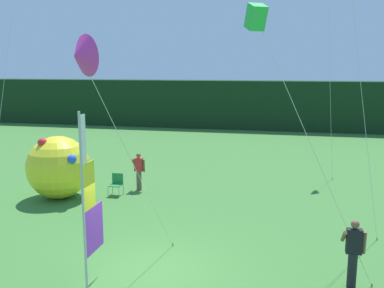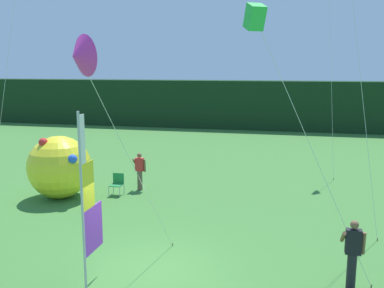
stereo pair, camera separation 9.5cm
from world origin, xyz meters
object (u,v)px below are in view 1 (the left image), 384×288
at_px(person_mid_field, 353,252).
at_px(inflatable_balloon, 58,167).
at_px(folding_chair, 116,183).
at_px(kite_magenta_delta_2, 81,57).
at_px(banner_flag, 89,204).
at_px(person_near_banner, 139,170).
at_px(kite_green_box_3, 257,19).

xyz_separation_m(person_mid_field, inflatable_balloon, (-10.61, 5.03, 0.37)).
bearing_deg(folding_chair, person_mid_field, -34.87).
bearing_deg(inflatable_balloon, kite_magenta_delta_2, -56.17).
xyz_separation_m(banner_flag, person_mid_field, (6.19, 1.24, -1.15)).
relative_size(person_mid_field, folding_chair, 1.91).
bearing_deg(banner_flag, person_near_banner, 101.54).
distance_m(folding_chair, kite_magenta_delta_2, 10.04).
relative_size(person_near_banner, person_mid_field, 0.96).
bearing_deg(folding_chair, banner_flag, -72.08).
bearing_deg(banner_flag, person_mid_field, 11.31).
bearing_deg(person_near_banner, banner_flag, -78.46).
bearing_deg(kite_magenta_delta_2, inflatable_balloon, 123.83).
bearing_deg(person_near_banner, person_mid_field, -41.02).
relative_size(banner_flag, kite_magenta_delta_2, 0.73).
bearing_deg(inflatable_balloon, person_near_banner, 32.76).
bearing_deg(person_mid_field, kite_magenta_delta_2, -157.62).
relative_size(banner_flag, kite_green_box_3, 0.64).
height_order(banner_flag, kite_magenta_delta_2, kite_magenta_delta_2).
height_order(folding_chair, kite_magenta_delta_2, kite_magenta_delta_2).
xyz_separation_m(folding_chair, kite_green_box_3, (6.11, -6.30, 5.78)).
relative_size(inflatable_balloon, folding_chair, 2.86).
xyz_separation_m(inflatable_balloon, kite_green_box_3, (8.21, -5.40, 5.02)).
bearing_deg(person_mid_field, inflatable_balloon, 154.64).
bearing_deg(folding_chair, person_near_banner, 52.82).
bearing_deg(kite_magenta_delta_2, kite_green_box_3, 31.00).
distance_m(person_near_banner, kite_magenta_delta_2, 10.47).
relative_size(kite_magenta_delta_2, kite_green_box_3, 0.89).
bearing_deg(inflatable_balloon, kite_green_box_3, -33.34).
bearing_deg(person_mid_field, banner_flag, -168.69).
bearing_deg(kite_green_box_3, folding_chair, 134.11).
distance_m(inflatable_balloon, folding_chair, 2.41).
relative_size(person_mid_field, kite_green_box_3, 0.26).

